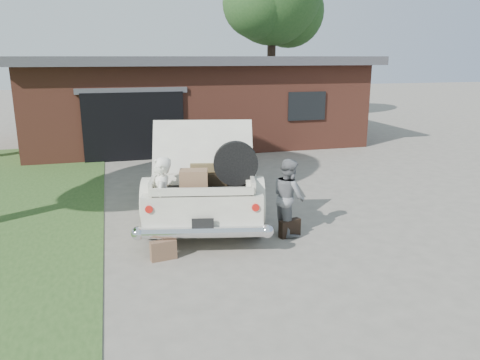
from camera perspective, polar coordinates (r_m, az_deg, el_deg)
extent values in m
plane|color=gray|center=(8.41, 1.11, -8.28)|extent=(90.00, 90.00, 0.00)
cube|color=brown|center=(19.26, -5.91, 9.41)|extent=(12.00, 7.00, 3.00)
cube|color=#4C4C51|center=(19.18, -6.04, 14.32)|extent=(12.80, 7.80, 0.30)
cube|color=black|center=(15.63, -12.80, 6.39)|extent=(3.20, 0.30, 2.20)
cube|color=#4C4C51|center=(15.44, -13.03, 10.57)|extent=(3.50, 0.12, 0.18)
cube|color=black|center=(16.88, 8.13, 8.92)|extent=(1.40, 0.08, 1.00)
cylinder|color=#38281E|center=(25.33, 3.81, 13.04)|extent=(0.44, 0.44, 5.02)
sphere|color=#305422|center=(26.26, 5.98, 19.72)|extent=(3.69, 3.69, 3.69)
sphere|color=#305422|center=(24.56, 2.14, 20.76)|extent=(3.44, 3.44, 3.44)
cube|color=silver|center=(10.50, -4.22, 0.33)|extent=(3.18, 5.74, 0.70)
cube|color=beige|center=(10.68, -4.26, 4.01)|extent=(2.21, 2.50, 0.56)
cube|color=black|center=(11.70, -4.17, 4.85)|extent=(1.66, 0.45, 0.48)
cube|color=black|center=(9.68, -4.36, 2.74)|extent=(1.66, 0.45, 0.48)
cylinder|color=black|center=(8.91, -10.56, -4.72)|extent=(0.39, 0.75, 0.72)
cylinder|color=black|center=(8.86, 1.81, -4.58)|extent=(0.39, 0.75, 0.72)
cylinder|color=black|center=(12.42, -8.45, 0.97)|extent=(0.39, 0.75, 0.72)
cylinder|color=black|center=(12.39, 0.37, 1.10)|extent=(0.39, 0.75, 0.72)
cylinder|color=silver|center=(7.94, -4.53, -6.38)|extent=(2.21, 0.67, 0.20)
cylinder|color=#A5140F|center=(7.95, -11.01, -3.44)|extent=(0.15, 0.13, 0.13)
cylinder|color=#A5140F|center=(7.90, 1.89, -3.29)|extent=(0.15, 0.13, 0.13)
cube|color=black|center=(7.87, -4.56, -5.34)|extent=(0.36, 0.10, 0.18)
cube|color=black|center=(8.42, -4.51, -0.72)|extent=(1.90, 1.53, 0.04)
cube|color=silver|center=(8.46, -10.41, -0.08)|extent=(0.32, 1.18, 0.20)
cube|color=silver|center=(8.41, 1.39, 0.08)|extent=(0.32, 1.18, 0.20)
cube|color=silver|center=(7.83, -4.62, -1.43)|extent=(1.71, 0.44, 0.13)
cube|color=silver|center=(8.56, -4.55, 3.41)|extent=(1.92, 1.04, 1.10)
cube|color=#472D1E|center=(8.64, -6.97, 0.44)|extent=(0.67, 0.50, 0.19)
cube|color=#906849|center=(8.14, -5.66, 0.08)|extent=(0.54, 0.41, 0.33)
cube|color=black|center=(8.47, -3.91, 0.29)|extent=(0.76, 0.58, 0.21)
cube|color=olive|center=(8.56, -4.42, 1.63)|extent=(0.54, 0.41, 0.17)
cylinder|color=black|center=(8.27, -0.52, 2.03)|extent=(0.81, 0.34, 0.79)
imported|color=white|center=(8.21, -9.55, -2.92)|extent=(0.51, 0.67, 1.65)
imported|color=gray|center=(8.90, 5.94, -2.02)|extent=(0.64, 0.78, 1.47)
cube|color=brown|center=(8.00, -9.32, -8.45)|extent=(0.45, 0.20, 0.34)
cube|color=black|center=(8.91, 6.08, -5.85)|extent=(0.45, 0.25, 0.33)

